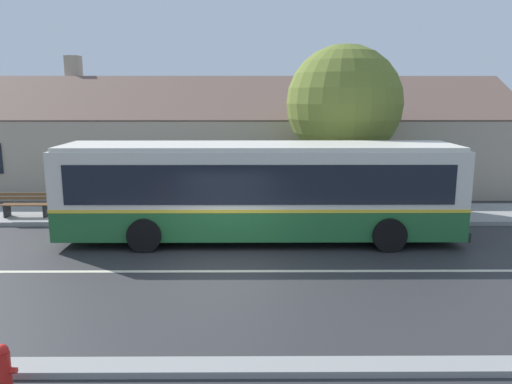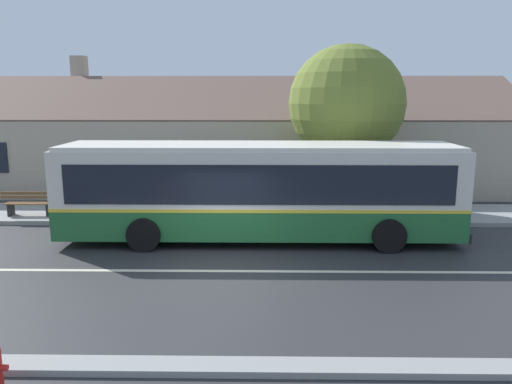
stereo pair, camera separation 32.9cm
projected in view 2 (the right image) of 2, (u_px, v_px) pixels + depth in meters
name	position (u px, v px, depth m)	size (l,w,h in m)	color
ground_plane	(221.00, 271.00, 13.00)	(300.00, 300.00, 0.00)	#2D2D30
sidewalk_far	(235.00, 214.00, 18.87)	(60.00, 3.00, 0.15)	gray
curb_near	(197.00, 367.00, 8.32)	(60.00, 0.50, 0.12)	gray
lane_divider_stripe	(221.00, 271.00, 13.00)	(60.00, 0.16, 0.01)	beige
community_building	(223.00, 148.00, 25.37)	(27.60, 8.67, 6.45)	tan
transit_bus	(260.00, 189.00, 15.51)	(12.30, 2.78, 3.03)	#236633
bench_by_building	(29.00, 204.00, 18.20)	(1.78, 0.51, 0.94)	brown
street_tree_primary	(347.00, 104.00, 18.92)	(4.41, 4.41, 6.39)	#4C3828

